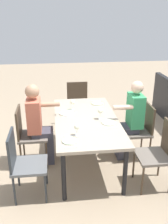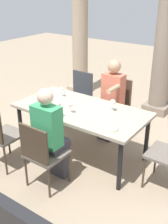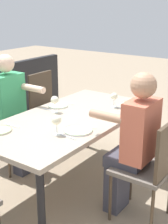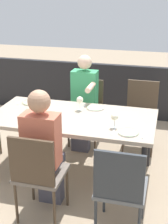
# 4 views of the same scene
# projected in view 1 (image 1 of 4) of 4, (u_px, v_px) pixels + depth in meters

# --- Properties ---
(ground_plane) EXTENTS (16.00, 16.00, 0.00)m
(ground_plane) POSITION_uv_depth(u_px,v_px,m) (86.00, 161.00, 4.11)
(ground_plane) COLOR gray
(dining_table) EXTENTS (1.87, 0.94, 0.74)m
(dining_table) POSITION_uv_depth(u_px,v_px,m) (86.00, 123.00, 3.86)
(dining_table) COLOR tan
(dining_table) RESTS_ON ground
(chair_west_north) EXTENTS (0.44, 0.44, 0.91)m
(chair_west_north) POSITION_uv_depth(u_px,v_px,m) (23.00, 161.00, 3.18)
(chair_west_north) COLOR #5B5E61
(chair_west_north) RESTS_ON ground
(chair_west_south) EXTENTS (0.44, 0.44, 0.93)m
(chair_west_south) POSITION_uv_depth(u_px,v_px,m) (160.00, 151.00, 3.37)
(chair_west_south) COLOR #6A6158
(chair_west_south) RESTS_ON ground
(chair_mid_north) EXTENTS (0.44, 0.44, 0.93)m
(chair_mid_north) POSITION_uv_depth(u_px,v_px,m) (28.00, 132.00, 3.87)
(chair_mid_north) COLOR #6A6158
(chair_mid_north) RESTS_ON ground
(chair_mid_south) EXTENTS (0.44, 0.44, 0.90)m
(chair_mid_south) POSITION_uv_depth(u_px,v_px,m) (141.00, 127.00, 4.08)
(chair_mid_south) COLOR #6A6158
(chair_mid_south) RESTS_ON ground
(chair_head_east) EXTENTS (0.44, 0.44, 0.91)m
(chair_head_east) POSITION_uv_depth(u_px,v_px,m) (78.00, 102.00, 5.16)
(chair_head_east) COLOR #6A6158
(chair_head_east) RESTS_ON ground
(diner_woman_green) EXTENTS (0.35, 0.49, 1.29)m
(diner_woman_green) POSITION_uv_depth(u_px,v_px,m) (131.00, 118.00, 3.99)
(diner_woman_green) COLOR #3F3F4C
(diner_woman_green) RESTS_ON ground
(diner_man_white) EXTENTS (0.35, 0.49, 1.29)m
(diner_man_white) POSITION_uv_depth(u_px,v_px,m) (39.00, 122.00, 3.84)
(diner_man_white) COLOR #3F3F4C
(diner_man_white) RESTS_ON ground
(plate_0) EXTENTS (0.21, 0.21, 0.02)m
(plate_0) POSITION_uv_depth(u_px,v_px,m) (70.00, 141.00, 3.18)
(plate_0) COLOR white
(plate_0) RESTS_ON dining_table
(wine_glass_0) EXTENTS (0.07, 0.07, 0.16)m
(wine_glass_0) POSITION_uv_depth(u_px,v_px,m) (77.00, 127.00, 3.30)
(wine_glass_0) COLOR white
(wine_glass_0) RESTS_ON dining_table
(fork_0) EXTENTS (0.02, 0.17, 0.01)m
(fork_0) POSITION_uv_depth(u_px,v_px,m) (71.00, 147.00, 3.04)
(fork_0) COLOR silver
(fork_0) RESTS_ON dining_table
(spoon_0) EXTENTS (0.02, 0.17, 0.01)m
(spoon_0) POSITION_uv_depth(u_px,v_px,m) (69.00, 136.00, 3.32)
(spoon_0) COLOR silver
(spoon_0) RESTS_ON dining_table
(plate_1) EXTENTS (0.21, 0.21, 0.02)m
(plate_1) POSITION_uv_depth(u_px,v_px,m) (109.00, 123.00, 3.68)
(plate_1) COLOR white
(plate_1) RESTS_ON dining_table
(wine_glass_1) EXTENTS (0.08, 0.08, 0.17)m
(wine_glass_1) POSITION_uv_depth(u_px,v_px,m) (100.00, 111.00, 3.78)
(wine_glass_1) COLOR white
(wine_glass_1) RESTS_ON dining_table
(fork_1) EXTENTS (0.02, 0.17, 0.01)m
(fork_1) POSITION_uv_depth(u_px,v_px,m) (111.00, 127.00, 3.55)
(fork_1) COLOR silver
(fork_1) RESTS_ON dining_table
(spoon_1) EXTENTS (0.02, 0.17, 0.01)m
(spoon_1) POSITION_uv_depth(u_px,v_px,m) (107.00, 119.00, 3.82)
(spoon_1) COLOR silver
(spoon_1) RESTS_ON dining_table
(plate_2) EXTENTS (0.25, 0.25, 0.02)m
(plate_2) POSITION_uv_depth(u_px,v_px,m) (67.00, 113.00, 4.02)
(plate_2) COLOR white
(plate_2) RESTS_ON dining_table
(wine_glass_2) EXTENTS (0.08, 0.08, 0.17)m
(wine_glass_2) POSITION_uv_depth(u_px,v_px,m) (72.00, 102.00, 4.14)
(wine_glass_2) COLOR white
(wine_glass_2) RESTS_ON dining_table
(fork_2) EXTENTS (0.02, 0.17, 0.01)m
(fork_2) POSITION_uv_depth(u_px,v_px,m) (68.00, 117.00, 3.89)
(fork_2) COLOR silver
(fork_2) RESTS_ON dining_table
(spoon_2) EXTENTS (0.03, 0.17, 0.01)m
(spoon_2) POSITION_uv_depth(u_px,v_px,m) (67.00, 110.00, 4.16)
(spoon_2) COLOR silver
(spoon_2) RESTS_ON dining_table
(plate_3) EXTENTS (0.22, 0.22, 0.02)m
(plate_3) POSITION_uv_depth(u_px,v_px,m) (98.00, 103.00, 4.44)
(plate_3) COLOR silver
(plate_3) RESTS_ON dining_table
(fork_3) EXTENTS (0.02, 0.17, 0.01)m
(fork_3) POSITION_uv_depth(u_px,v_px,m) (99.00, 107.00, 4.30)
(fork_3) COLOR silver
(fork_3) RESTS_ON dining_table
(spoon_3) EXTENTS (0.03, 0.17, 0.01)m
(spoon_3) POSITION_uv_depth(u_px,v_px,m) (96.00, 101.00, 4.58)
(spoon_3) COLOR silver
(spoon_3) RESTS_ON dining_table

